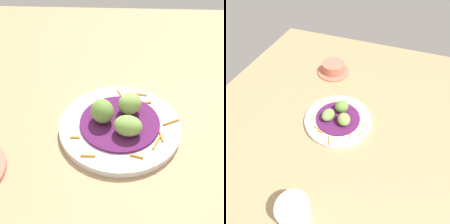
{
  "view_description": "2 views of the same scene",
  "coord_description": "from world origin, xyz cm",
  "views": [
    {
      "loc": [
        -2.64,
        44.83,
        42.74
      ],
      "look_at": [
        -0.74,
        2.66,
        5.04
      ],
      "focal_mm": 46.94,
      "sensor_mm": 36.0,
      "label": 1
    },
    {
      "loc": [
        -46.23,
        -12.2,
        58.37
      ],
      "look_at": [
        -1.17,
        4.47,
        5.47
      ],
      "focal_mm": 32.91,
      "sensor_mm": 36.0,
      "label": 2
    }
  ],
  "objects": [
    {
      "name": "cabbage_bed",
      "position": [
        -2.3,
        4.07,
        3.68
      ],
      "size": [
        15.49,
        15.49,
        0.53
      ],
      "primitive_type": "cylinder",
      "color": "#51194C",
      "rests_on": "main_plate"
    },
    {
      "name": "guac_scoop_left",
      "position": [
        1.05,
        3.88,
        6.28
      ],
      "size": [
        6.16,
        6.3,
        4.66
      ],
      "primitive_type": "ellipsoid",
      "rotation": [
        0.0,
        0.0,
        5.28
      ],
      "color": "olive",
      "rests_on": "cabbage_bed"
    },
    {
      "name": "main_plate",
      "position": [
        -2.3,
        4.07,
        2.71
      ],
      "size": [
        23.51,
        23.51,
        1.42
      ],
      "primitive_type": "cylinder",
      "color": "silver",
      "rests_on": "table_surface"
    },
    {
      "name": "carrot_garnish",
      "position": [
        -5.84,
        4.41,
        3.62
      ],
      "size": [
        20.61,
        18.99,
        0.4
      ],
      "color": "orange",
      "rests_on": "main_plate"
    },
    {
      "name": "guac_scoop_center",
      "position": [
        -3.81,
        7.07,
        5.77
      ],
      "size": [
        5.94,
        5.07,
        3.64
      ],
      "primitive_type": "ellipsoid",
      "rotation": [
        0.0,
        0.0,
        6.09
      ],
      "color": "#759E47",
      "rests_on": "cabbage_bed"
    },
    {
      "name": "table_surface",
      "position": [
        0.0,
        0.0,
        1.0
      ],
      "size": [
        110.0,
        110.0,
        2.0
      ],
      "primitive_type": "cube",
      "color": "tan",
      "rests_on": "ground"
    },
    {
      "name": "guac_scoop_right",
      "position": [
        -4.14,
        1.27,
        6.13
      ],
      "size": [
        6.17,
        6.01,
        4.36
      ],
      "primitive_type": "ellipsoid",
      "rotation": [
        0.0,
        0.0,
        3.68
      ],
      "color": "#84A851",
      "rests_on": "cabbage_bed"
    }
  ]
}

